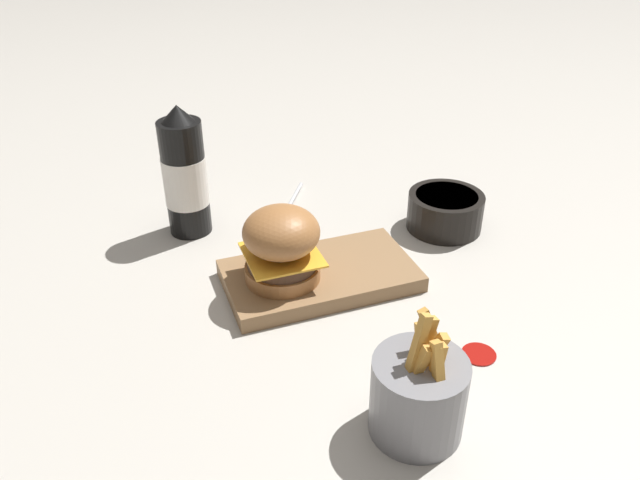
{
  "coord_description": "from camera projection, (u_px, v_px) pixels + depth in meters",
  "views": [
    {
      "loc": [
        0.23,
        0.78,
        0.54
      ],
      "look_at": [
        -0.03,
        0.06,
        0.07
      ],
      "focal_mm": 35.0,
      "sensor_mm": 36.0,
      "label": 1
    }
  ],
  "objects": [
    {
      "name": "burger",
      "position": [
        282.0,
        244.0,
        0.87
      ],
      "size": [
        0.11,
        0.11,
        0.11
      ],
      "color": "#9E6638",
      "rests_on": "serving_board"
    },
    {
      "name": "fries_basket",
      "position": [
        418.0,
        395.0,
        0.67
      ],
      "size": [
        0.1,
        0.1,
        0.16
      ],
      "color": "slate",
      "rests_on": "ground_plane"
    },
    {
      "name": "ketchup_bottle",
      "position": [
        185.0,
        176.0,
        1.01
      ],
      "size": [
        0.07,
        0.07,
        0.22
      ],
      "color": "black",
      "rests_on": "ground_plane"
    },
    {
      "name": "side_bowl",
      "position": [
        445.0,
        210.0,
        1.06
      ],
      "size": [
        0.13,
        0.13,
        0.06
      ],
      "color": "black",
      "rests_on": "ground_plane"
    },
    {
      "name": "spoon",
      "position": [
        287.0,
        210.0,
        1.11
      ],
      "size": [
        0.09,
        0.13,
        0.01
      ],
      "rotation": [
        0.0,
        0.0,
        1.0
      ],
      "color": "silver",
      "rests_on": "ground_plane"
    },
    {
      "name": "serving_board",
      "position": [
        320.0,
        276.0,
        0.93
      ],
      "size": [
        0.28,
        0.15,
        0.02
      ],
      "color": "olive",
      "rests_on": "ground_plane"
    },
    {
      "name": "ketchup_puddle",
      "position": [
        479.0,
        354.0,
        0.79
      ],
      "size": [
        0.04,
        0.04,
        0.0
      ],
      "color": "#9E140F",
      "rests_on": "ground_plane"
    },
    {
      "name": "ground_plane",
      "position": [
        287.0,
        265.0,
        0.97
      ],
      "size": [
        6.0,
        6.0,
        0.0
      ],
      "primitive_type": "plane",
      "color": "#B7B2A8"
    }
  ]
}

